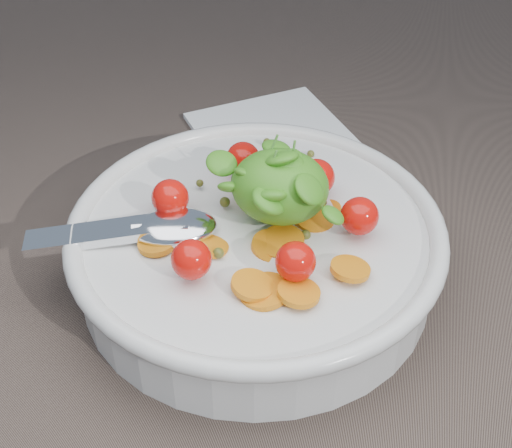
# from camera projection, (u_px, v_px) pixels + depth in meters

# --- Properties ---
(ground) EXTENTS (6.00, 6.00, 0.00)m
(ground) POSITION_uv_depth(u_px,v_px,m) (246.00, 268.00, 0.63)
(ground) COLOR brown
(ground) RESTS_ON ground
(bowl) EXTENTS (0.34, 0.31, 0.13)m
(bowl) POSITION_uv_depth(u_px,v_px,m) (256.00, 246.00, 0.60)
(bowl) COLOR silver
(bowl) RESTS_ON ground
(napkin) EXTENTS (0.21, 0.20, 0.01)m
(napkin) POSITION_uv_depth(u_px,v_px,m) (270.00, 130.00, 0.80)
(napkin) COLOR white
(napkin) RESTS_ON ground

